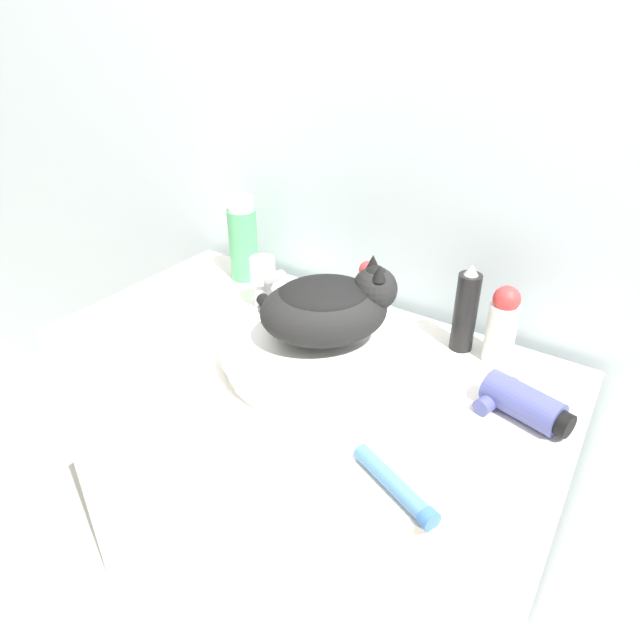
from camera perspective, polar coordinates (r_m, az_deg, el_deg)
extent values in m
cube|color=silver|center=(1.32, 6.83, 15.01)|extent=(8.00, 0.05, 2.40)
cube|color=white|center=(1.48, -1.34, -17.59)|extent=(1.07, 0.54, 0.89)
cylinder|color=white|center=(1.15, 0.38, -3.20)|extent=(0.40, 0.40, 0.04)
torus|color=white|center=(1.14, 0.38, -2.32)|extent=(0.42, 0.42, 0.02)
ellipsoid|color=black|center=(1.10, 0.39, 0.90)|extent=(0.30, 0.30, 0.13)
ellipsoid|color=black|center=(1.08, 0.40, 2.51)|extent=(0.23, 0.23, 0.06)
sphere|color=black|center=(1.10, 5.51, 3.11)|extent=(0.09, 0.09, 0.09)
sphere|color=black|center=(1.09, 5.57, 4.23)|extent=(0.05, 0.05, 0.05)
cone|color=black|center=(1.06, 5.95, 4.71)|extent=(0.03, 0.03, 0.03)
cone|color=black|center=(1.10, 5.32, 5.79)|extent=(0.03, 0.03, 0.03)
cylinder|color=black|center=(1.18, -4.42, 0.38)|extent=(0.16, 0.11, 0.03)
cylinder|color=silver|center=(1.34, -5.61, 2.57)|extent=(0.04, 0.04, 0.07)
cylinder|color=silver|center=(1.28, -4.84, 4.19)|extent=(0.10, 0.06, 0.07)
cylinder|color=silver|center=(1.31, -5.75, 5.04)|extent=(0.06, 0.06, 0.06)
cylinder|color=silver|center=(1.29, 4.67, 2.46)|extent=(0.04, 0.04, 0.11)
sphere|color=red|center=(1.26, 4.79, 5.06)|extent=(0.04, 0.04, 0.04)
cylinder|color=white|center=(1.19, 17.59, -1.23)|extent=(0.06, 0.06, 0.13)
sphere|color=red|center=(1.15, 18.18, 1.99)|extent=(0.05, 0.05, 0.05)
cylinder|color=#4CA366|center=(1.46, -7.66, 7.45)|extent=(0.07, 0.07, 0.18)
cylinder|color=white|center=(1.43, -7.96, 11.43)|extent=(0.06, 0.06, 0.03)
cylinder|color=black|center=(1.19, 14.33, 0.73)|extent=(0.05, 0.05, 0.17)
cone|color=#B7B7BC|center=(1.15, 14.93, 4.87)|extent=(0.03, 0.03, 0.02)
cylinder|color=#4C7FB2|center=(0.90, 7.07, -15.65)|extent=(0.15, 0.08, 0.03)
cylinder|color=#3866AD|center=(0.86, 10.84, -18.95)|extent=(0.03, 0.04, 0.03)
cylinder|color=#474C8C|center=(1.06, 19.59, -7.73)|extent=(0.15, 0.10, 0.06)
cylinder|color=#474C8C|center=(1.09, 17.32, -7.27)|extent=(0.06, 0.11, 0.03)
cylinder|color=black|center=(1.04, 23.27, -9.59)|extent=(0.03, 0.05, 0.04)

